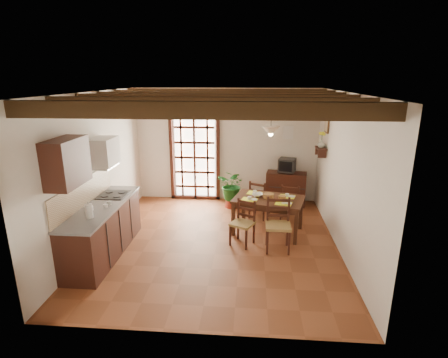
# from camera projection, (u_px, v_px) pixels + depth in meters

# --- Properties ---
(ground_plane) EXTENTS (5.00, 5.00, 0.00)m
(ground_plane) POSITION_uv_depth(u_px,v_px,m) (217.00, 242.00, 6.71)
(ground_plane) COLOR brown
(room_shell) EXTENTS (4.52, 5.02, 2.81)m
(room_shell) POSITION_uv_depth(u_px,v_px,m) (217.00, 149.00, 6.19)
(room_shell) COLOR silver
(room_shell) RESTS_ON ground_plane
(ceiling_beams) EXTENTS (4.50, 4.34, 0.20)m
(ceiling_beams) POSITION_uv_depth(u_px,v_px,m) (216.00, 99.00, 5.95)
(ceiling_beams) COLOR black
(ceiling_beams) RESTS_ON room_shell
(french_door) EXTENTS (1.26, 0.11, 2.32)m
(french_door) POSITION_uv_depth(u_px,v_px,m) (195.00, 154.00, 8.77)
(french_door) COLOR white
(french_door) RESTS_ON ground_plane
(kitchen_counter) EXTENTS (0.64, 2.25, 1.38)m
(kitchen_counter) POSITION_uv_depth(u_px,v_px,m) (103.00, 229.00, 6.15)
(kitchen_counter) COLOR #351810
(kitchen_counter) RESTS_ON ground_plane
(upper_cabinet) EXTENTS (0.35, 0.80, 0.70)m
(upper_cabinet) POSITION_uv_depth(u_px,v_px,m) (67.00, 162.00, 5.10)
(upper_cabinet) COLOR #351810
(upper_cabinet) RESTS_ON room_shell
(range_hood) EXTENTS (0.38, 0.60, 0.54)m
(range_hood) POSITION_uv_depth(u_px,v_px,m) (104.00, 152.00, 6.32)
(range_hood) COLOR white
(range_hood) RESTS_ON room_shell
(counter_items) EXTENTS (0.50, 1.43, 0.25)m
(counter_items) POSITION_uv_depth(u_px,v_px,m) (103.00, 201.00, 6.10)
(counter_items) COLOR black
(counter_items) RESTS_ON kitchen_counter
(dining_table) EXTENTS (1.52, 1.17, 0.73)m
(dining_table) POSITION_uv_depth(u_px,v_px,m) (268.00, 203.00, 6.97)
(dining_table) COLOR #3D2013
(dining_table) RESTS_ON ground_plane
(chair_near_left) EXTENTS (0.52, 0.51, 0.85)m
(chair_near_left) POSITION_uv_depth(u_px,v_px,m) (242.00, 231.00, 6.56)
(chair_near_left) COLOR #9E7E43
(chair_near_left) RESTS_ON ground_plane
(chair_near_right) EXTENTS (0.45, 0.43, 0.96)m
(chair_near_right) POSITION_uv_depth(u_px,v_px,m) (278.00, 234.00, 6.34)
(chair_near_right) COLOR #9E7E43
(chair_near_right) RESTS_ON ground_plane
(chair_far_left) EXTENTS (0.52, 0.51, 0.87)m
(chair_far_left) POSITION_uv_depth(u_px,v_px,m) (259.00, 206.00, 7.80)
(chair_far_left) COLOR #9E7E43
(chair_far_left) RESTS_ON ground_plane
(chair_far_right) EXTENTS (0.47, 0.45, 0.87)m
(chair_far_right) POSITION_uv_depth(u_px,v_px,m) (290.00, 210.00, 7.59)
(chair_far_right) COLOR #9E7E43
(chair_far_right) RESTS_ON ground_plane
(table_setting) EXTENTS (0.98, 0.65, 0.09)m
(table_setting) POSITION_uv_depth(u_px,v_px,m) (269.00, 198.00, 6.95)
(table_setting) COLOR #F8FF28
(table_setting) RESTS_ON dining_table
(table_bowl) EXTENTS (0.22, 0.22, 0.05)m
(table_bowl) POSITION_uv_depth(u_px,v_px,m) (257.00, 195.00, 7.06)
(table_bowl) COLOR white
(table_bowl) RESTS_ON dining_table
(sideboard) EXTENTS (1.01, 0.57, 0.81)m
(sideboard) POSITION_uv_depth(u_px,v_px,m) (286.00, 188.00, 8.61)
(sideboard) COLOR #351810
(sideboard) RESTS_ON ground_plane
(crt_tv) EXTENTS (0.47, 0.45, 0.33)m
(crt_tv) POSITION_uv_depth(u_px,v_px,m) (287.00, 165.00, 8.43)
(crt_tv) COLOR black
(crt_tv) RESTS_ON sideboard
(fuse_box) EXTENTS (0.25, 0.03, 0.32)m
(fuse_box) POSITION_uv_depth(u_px,v_px,m) (288.00, 133.00, 8.47)
(fuse_box) COLOR white
(fuse_box) RESTS_ON room_shell
(plant_pot) EXTENTS (0.39, 0.39, 0.24)m
(plant_pot) POSITION_uv_depth(u_px,v_px,m) (232.00, 202.00, 8.50)
(plant_pot) COLOR maroon
(plant_pot) RESTS_ON ground_plane
(potted_plant) EXTENTS (2.22, 2.10, 1.96)m
(potted_plant) POSITION_uv_depth(u_px,v_px,m) (233.00, 184.00, 8.37)
(potted_plant) COLOR #144C19
(potted_plant) RESTS_ON ground_plane
(wall_shelf) EXTENTS (0.20, 0.42, 0.20)m
(wall_shelf) POSITION_uv_depth(u_px,v_px,m) (321.00, 150.00, 7.65)
(wall_shelf) COLOR #351810
(wall_shelf) RESTS_ON room_shell
(shelf_vase) EXTENTS (0.15, 0.15, 0.15)m
(shelf_vase) POSITION_uv_depth(u_px,v_px,m) (321.00, 144.00, 7.61)
(shelf_vase) COLOR #B2BFB2
(shelf_vase) RESTS_ON wall_shelf
(shelf_flowers) EXTENTS (0.14, 0.14, 0.36)m
(shelf_flowers) POSITION_uv_depth(u_px,v_px,m) (322.00, 134.00, 7.55)
(shelf_flowers) COLOR #F8FF28
(shelf_flowers) RESTS_ON shelf_vase
(framed_picture) EXTENTS (0.03, 0.32, 0.32)m
(framed_picture) POSITION_uv_depth(u_px,v_px,m) (327.00, 125.00, 7.49)
(framed_picture) COLOR brown
(framed_picture) RESTS_ON room_shell
(pendant_lamp) EXTENTS (0.36, 0.36, 0.84)m
(pendant_lamp) POSITION_uv_depth(u_px,v_px,m) (271.00, 130.00, 6.66)
(pendant_lamp) COLOR black
(pendant_lamp) RESTS_ON room_shell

